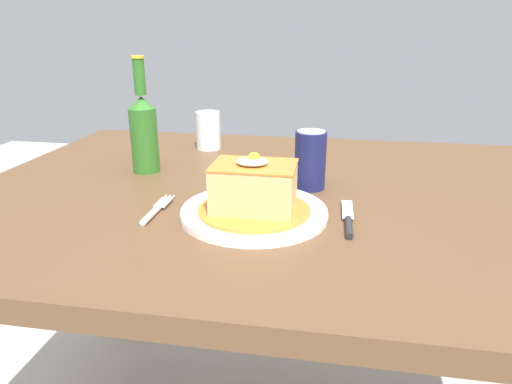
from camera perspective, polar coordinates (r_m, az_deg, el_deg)
dining_table at (r=1.03m, az=2.88°, el=-4.46°), size 1.33×0.98×0.72m
main_plate at (r=0.84m, az=-0.24°, el=-2.44°), size 0.27×0.27×0.02m
sandwich_meal at (r=0.82m, az=-0.25°, el=0.30°), size 0.20×0.20×0.11m
fork at (r=0.87m, az=-12.32°, el=-2.26°), size 0.02×0.14×0.01m
knife at (r=0.82m, az=11.31°, el=-3.62°), size 0.02×0.17×0.01m
soda_can at (r=0.98m, az=6.69°, el=3.93°), size 0.07×0.07×0.12m
beer_bottle_green at (r=1.11m, az=-13.67°, el=7.44°), size 0.06×0.06×0.27m
drinking_glass at (r=1.31m, az=-5.89°, el=7.25°), size 0.07×0.07×0.10m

